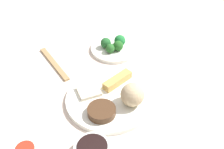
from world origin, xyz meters
The scene contains 14 objects.
tabletop centered at (0.00, 0.00, 0.01)m, with size 2.20×2.20×0.02m, color beige.
main_plate centered at (-0.01, 0.00, 0.03)m, with size 0.29×0.29×0.02m, color white.
rice_scoop centered at (0.02, -0.07, 0.07)m, with size 0.08×0.08×0.08m, color tan.
spring_roll centered at (0.05, 0.03, 0.05)m, with size 0.12×0.03×0.03m, color tan.
crab_rangoon_wonton centered at (-0.05, 0.07, 0.04)m, with size 0.07×0.07×0.01m, color beige.
stir_fry_heap centered at (-0.08, -0.04, 0.05)m, with size 0.09×0.09×0.02m, color #482F1C.
broccoli_plate centered at (0.20, 0.21, 0.03)m, with size 0.19×0.19×0.01m, color white.
broccoli_floret_0 centered at (0.22, 0.20, 0.06)m, with size 0.05×0.05×0.05m, color #1F7333.
broccoli_floret_1 centered at (0.17, 0.23, 0.06)m, with size 0.04×0.04×0.04m, color #225D2A.
broccoli_floret_2 centered at (0.20, 0.18, 0.05)m, with size 0.04×0.04×0.04m, color #225D20.
broccoli_floret_3 centered at (0.16, 0.19, 0.05)m, with size 0.04×0.04×0.04m, color #286127.
soy_sauce_bowl_liquid centered at (-0.19, -0.12, 0.06)m, with size 0.08×0.08×0.00m, color black.
sauce_ramekin_sweet_and_sour_liquid centered at (-0.33, 0.00, 0.05)m, with size 0.05×0.05×0.00m, color red.
chopsticks_pair centered at (-0.04, 0.29, 0.02)m, with size 0.23×0.02×0.01m, color #9D7D51.
Camera 1 is at (-0.47, -0.51, 0.71)m, focal length 46.47 mm.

